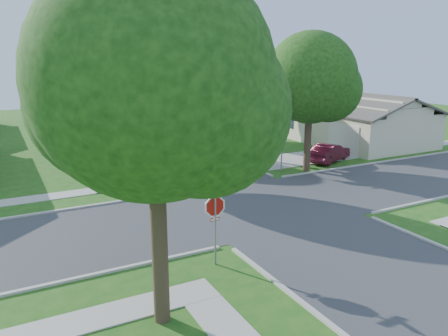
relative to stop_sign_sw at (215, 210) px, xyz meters
name	(u,v)px	position (x,y,z in m)	size (l,w,h in m)	color
ground	(258,205)	(4.70, 4.70, -2.03)	(100.00, 100.00, 0.00)	#1D5316
road_ns	(258,205)	(4.70, 4.70, -2.03)	(7.00, 100.00, 0.02)	#333335
sidewalk_ne	(177,125)	(10.80, 30.70, -2.01)	(1.20, 40.00, 0.04)	#9E9B91
sidewalk_nw	(56,134)	(-1.40, 30.70, -2.01)	(1.20, 40.00, 0.04)	#9E9B91
driveway	(299,159)	(12.60, 11.80, -2.01)	(8.80, 3.60, 0.05)	#9E9B91
stop_sign_sw	(215,210)	(0.00, 0.00, 0.00)	(1.05, 0.80, 2.98)	gray
stop_sign_ne	(282,140)	(9.40, 9.40, 0.00)	(1.05, 0.80, 2.98)	gray
tree_e_near	(248,78)	(9.45, 13.71, 3.61)	(4.97, 4.80, 8.28)	#38281C
tree_e_mid	(181,66)	(9.46, 25.71, 4.22)	(5.59, 5.40, 9.21)	#38281C
tree_e_far	(139,67)	(9.45, 38.71, 3.95)	(5.17, 5.00, 8.72)	#38281C
tree_w_near	(111,74)	(0.06, 13.71, 4.08)	(5.38, 5.20, 8.97)	#38281C
tree_w_mid	(75,64)	(0.06, 25.71, 4.46)	(5.80, 5.60, 9.56)	#38281C
tree_w_far	(55,72)	(0.05, 38.71, 3.48)	(4.76, 4.60, 8.04)	#38281C
tree_sw_corner	(156,91)	(-2.74, -2.29, 4.23)	(6.21, 6.00, 9.55)	#38281C
tree_ne_corner	(311,82)	(11.06, 8.91, 3.56)	(5.80, 5.60, 8.66)	#38281C
house_ne_near	(347,123)	(20.69, 15.70, -0.51)	(8.42, 13.60, 4.23)	beige
house_ne_far	(243,104)	(20.69, 33.70, -0.51)	(8.42, 13.60, 4.23)	beige
car_driveway	(329,153)	(14.00, 10.20, -1.39)	(1.36, 3.90, 1.28)	#501022
car_curb_east	(161,124)	(7.90, 27.52, -1.28)	(1.78, 4.43, 1.51)	black
car_curb_west	(95,117)	(3.50, 36.66, -1.36)	(1.88, 4.63, 1.35)	black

